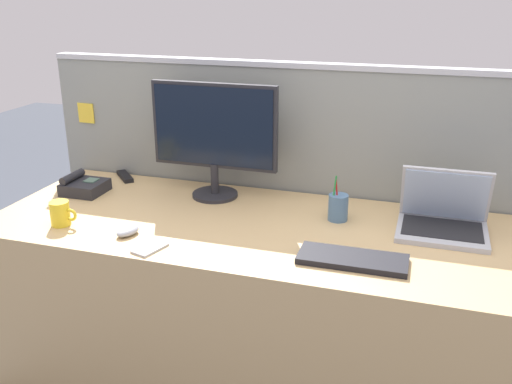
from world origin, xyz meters
The scene contains 12 objects.
ground_plane centered at (0.00, 0.00, 0.00)m, with size 10.00×10.00×0.00m, color #424751.
desk centered at (0.00, 0.00, 0.37)m, with size 2.15×0.84×0.74m, color tan.
cubicle_divider centered at (0.00, 0.46, 0.67)m, with size 2.30×0.08×1.33m.
desktop_monitor centered at (-0.26, 0.26, 1.04)m, with size 0.58×0.21×0.51m.
laptop centered at (0.73, 0.16, 0.80)m, with size 0.34×0.28×0.25m.
desk_phone centered at (-0.86, 0.12, 0.77)m, with size 0.18×0.17×0.09m.
keyboard_main centered at (0.44, -0.21, 0.75)m, with size 0.38×0.15×0.02m, color black.
computer_mouse_right_hand centered at (-0.42, -0.25, 0.76)m, with size 0.06×0.10×0.03m, color #9EA0A8.
pen_cup centered at (0.32, 0.15, 0.80)m, with size 0.08×0.08×0.19m.
cell_phone_silver_slab centered at (-0.29, -0.33, 0.74)m, with size 0.07×0.13×0.01m, color #B7BAC1.
tv_remote centered at (-0.78, 0.36, 0.75)m, with size 0.04×0.17×0.02m, color black.
coffee_mug centered at (-0.73, -0.24, 0.79)m, with size 0.11×0.08×0.10m.
Camera 1 is at (0.64, -2.00, 1.65)m, focal length 39.71 mm.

